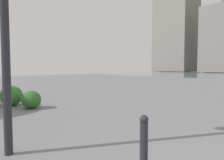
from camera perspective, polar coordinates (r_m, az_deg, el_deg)
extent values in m
cube|color=gray|center=(76.87, 17.03, 16.41)|extent=(11.97, 10.62, 37.46)
cylinder|color=#232328|center=(4.06, -26.97, 10.23)|extent=(0.14, 0.14, 4.06)
cylinder|color=#232328|center=(3.28, 8.61, -17.40)|extent=(0.12, 0.12, 0.73)
sphere|color=#232328|center=(3.15, 8.68, -10.51)|extent=(0.13, 0.13, 0.13)
ellipsoid|color=#2D6628|center=(8.32, -21.06, -4.98)|extent=(0.77, 0.69, 0.65)
ellipsoid|color=#387533|center=(9.21, -25.60, -3.86)|extent=(0.93, 0.84, 0.79)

